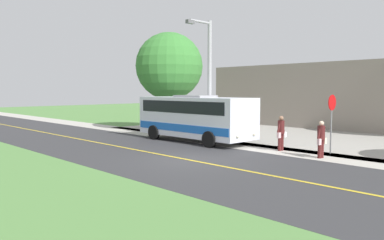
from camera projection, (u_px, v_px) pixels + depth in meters
name	position (u px, v px, depth m)	size (l,w,h in m)	color
ground_plane	(188.00, 160.00, 17.07)	(120.00, 120.00, 0.00)	#548442
road_surface	(188.00, 160.00, 17.07)	(8.00, 100.00, 0.01)	#333335
sidewalk	(258.00, 148.00, 20.68)	(2.40, 100.00, 0.01)	#B2ADA3
parking_lot_surface	(368.00, 141.00, 23.53)	(14.00, 36.00, 0.01)	#9E9991
road_centre_line	(188.00, 160.00, 17.07)	(0.16, 100.00, 0.00)	gold
shuttle_bus_front	(195.00, 116.00, 23.12)	(2.80, 7.81, 2.79)	silver
pedestrian_with_bags	(321.00, 138.00, 17.48)	(0.72, 0.34, 1.71)	#4C1919
pedestrian_waiting	(281.00, 132.00, 19.57)	(0.72, 0.34, 1.79)	#4C1919
stop_sign	(332.00, 114.00, 18.52)	(0.76, 0.07, 2.88)	slate
street_light_pole	(208.00, 75.00, 22.57)	(1.97, 0.24, 7.14)	#9E9EA3
tree_curbside	(169.00, 66.00, 28.87)	(5.05, 5.05, 7.42)	#4C3826
commercial_building	(354.00, 95.00, 32.96)	(10.00, 23.05, 5.27)	gray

